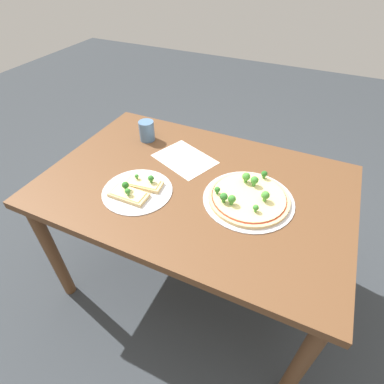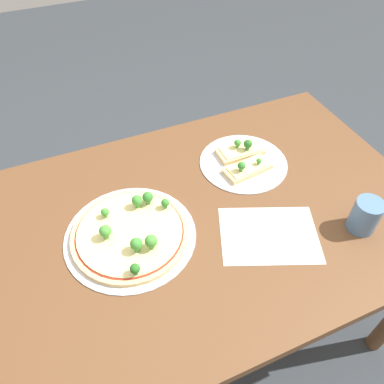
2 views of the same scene
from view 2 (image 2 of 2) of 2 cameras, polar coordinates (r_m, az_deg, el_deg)
ground_plane at (r=1.77m, az=1.80°, el=-18.55°), size 8.00×8.00×0.00m
dining_table at (r=1.22m, az=2.50°, el=-5.71°), size 1.35×0.90×0.73m
pizza_tray_whole at (r=1.10m, az=-9.34°, el=-6.20°), size 0.38×0.38×0.07m
pizza_tray_slice at (r=1.31m, az=7.87°, el=4.85°), size 0.30×0.30×0.07m
drinking_cup at (r=1.18m, az=24.87°, el=-3.30°), size 0.08×0.08×0.11m
paper_menu at (r=1.12m, az=11.65°, el=-6.39°), size 0.34×0.30×0.00m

